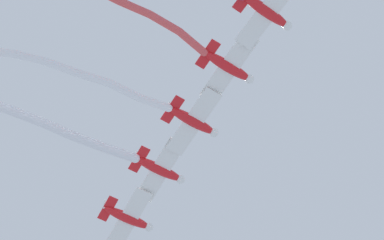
# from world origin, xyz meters

# --- Properties ---
(airplane_lead) EXTENTS (7.24, 5.54, 1.79)m
(airplane_lead) POSITION_xyz_m (17.20, -10.02, 71.64)
(airplane_lead) COLOR red
(airplane_left_wing) EXTENTS (7.22, 5.55, 1.79)m
(airplane_left_wing) POSITION_xyz_m (11.57, -7.90, 71.94)
(airplane_left_wing) COLOR red
(airplane_right_wing) EXTENTS (7.20, 5.54, 1.79)m
(airplane_right_wing) POSITION_xyz_m (5.95, -5.79, 71.64)
(airplane_right_wing) COLOR red
(smoke_trail_right_wing) EXTENTS (17.03, 21.99, 3.01)m
(smoke_trail_right_wing) POSITION_xyz_m (-2.08, -19.62, 70.50)
(smoke_trail_right_wing) COLOR white
(airplane_slot) EXTENTS (7.15, 5.53, 1.79)m
(airplane_slot) POSITION_xyz_m (0.32, -3.67, 71.94)
(airplane_slot) COLOR red
(smoke_trail_slot) EXTENTS (13.63, 21.06, 1.45)m
(smoke_trail_slot) POSITION_xyz_m (-6.45, -16.50, 71.62)
(smoke_trail_slot) COLOR white
(airplane_trail) EXTENTS (7.13, 5.52, 1.79)m
(airplane_trail) POSITION_xyz_m (-5.30, -1.56, 71.64)
(airplane_trail) COLOR red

